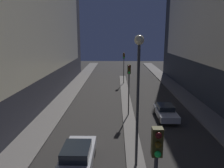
% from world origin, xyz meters
% --- Properties ---
extents(building_left, '(6.01, 43.72, 20.66)m').
position_xyz_m(building_left, '(-11.92, 21.86, 10.33)').
color(building_left, '#383842').
rests_on(building_left, ground).
extents(median_strip, '(1.16, 38.03, 0.13)m').
position_xyz_m(median_strip, '(0.00, 20.02, 0.06)').
color(median_strip, '#66605B').
rests_on(median_strip, ground).
extents(traffic_light_mid, '(0.32, 0.42, 5.02)m').
position_xyz_m(traffic_light_mid, '(0.00, 17.31, 3.79)').
color(traffic_light_mid, '#383838').
rests_on(traffic_light_mid, median_strip).
extents(traffic_light_far, '(0.32, 0.42, 5.02)m').
position_xyz_m(traffic_light_far, '(0.00, 32.15, 3.79)').
color(traffic_light_far, '#383838').
rests_on(traffic_light_far, median_strip).
extents(street_lamp, '(0.53, 0.53, 7.73)m').
position_xyz_m(street_lamp, '(0.00, 8.63, 5.49)').
color(street_lamp, '#383838').
rests_on(street_lamp, median_strip).
extents(car_left_lane, '(1.85, 4.51, 1.55)m').
position_xyz_m(car_left_lane, '(-3.53, 8.42, 0.78)').
color(car_left_lane, '#B2B2B7').
rests_on(car_left_lane, ground).
extents(car_right_lane, '(1.71, 4.06, 1.32)m').
position_xyz_m(car_right_lane, '(3.53, 16.61, 0.69)').
color(car_right_lane, '#B2B2B7').
rests_on(car_right_lane, ground).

